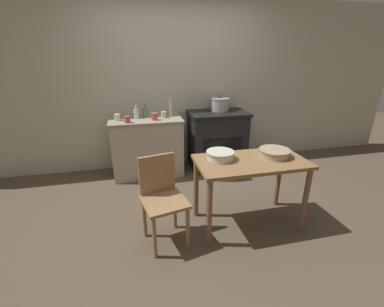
{
  "coord_description": "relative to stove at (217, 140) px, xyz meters",
  "views": [
    {
      "loc": [
        -0.7,
        -2.5,
        1.77
      ],
      "look_at": [
        0.0,
        0.48,
        0.57
      ],
      "focal_mm": 24.0,
      "sensor_mm": 36.0,
      "label": 1
    }
  ],
  "objects": [
    {
      "name": "ground_plane",
      "position": [
        -0.6,
        -1.26,
        -0.46
      ],
      "size": [
        14.0,
        14.0,
        0.0
      ],
      "primitive_type": "plane",
      "color": "brown"
    },
    {
      "name": "cup_center",
      "position": [
        -1.38,
        -0.21,
        0.46
      ],
      "size": [
        0.08,
        0.08,
        0.09
      ],
      "primitive_type": "cylinder",
      "color": "#B74C42",
      "rests_on": "counter_cabinet"
    },
    {
      "name": "cup_mid_right",
      "position": [
        -1.52,
        -0.05,
        0.46
      ],
      "size": [
        0.08,
        0.08,
        0.09
      ],
      "primitive_type": "cylinder",
      "color": "silver",
      "rests_on": "counter_cabinet"
    },
    {
      "name": "work_table",
      "position": [
        -0.16,
        -1.56,
        0.17
      ],
      "size": [
        1.12,
        0.6,
        0.75
      ],
      "color": "olive",
      "rests_on": "ground_plane"
    },
    {
      "name": "flour_sack",
      "position": [
        -0.01,
        -0.49,
        -0.25
      ],
      "size": [
        0.25,
        0.17,
        0.41
      ],
      "primitive_type": "cube",
      "color": "beige",
      "rests_on": "ground_plane"
    },
    {
      "name": "cup_center_right",
      "position": [
        -0.85,
        -0.03,
        0.46
      ],
      "size": [
        0.08,
        0.08,
        0.09
      ],
      "primitive_type": "cylinder",
      "color": "beige",
      "rests_on": "counter_cabinet"
    },
    {
      "name": "mixing_bowl_large",
      "position": [
        0.12,
        -1.52,
        0.34
      ],
      "size": [
        0.32,
        0.32,
        0.08
      ],
      "color": "tan",
      "rests_on": "work_table"
    },
    {
      "name": "mixing_bowl_small",
      "position": [
        -0.46,
        -1.46,
        0.34
      ],
      "size": [
        0.29,
        0.29,
        0.08
      ],
      "color": "silver",
      "rests_on": "work_table"
    },
    {
      "name": "bottle_far_left",
      "position": [
        -1.25,
        0.03,
        0.49
      ],
      "size": [
        0.08,
        0.08,
        0.19
      ],
      "color": "silver",
      "rests_on": "counter_cabinet"
    },
    {
      "name": "wall_back",
      "position": [
        -0.6,
        0.33,
        0.82
      ],
      "size": [
        8.0,
        0.07,
        2.55
      ],
      "color": "beige",
      "rests_on": "ground_plane"
    },
    {
      "name": "counter_cabinet",
      "position": [
        -1.12,
        -0.01,
        -0.02
      ],
      "size": [
        1.05,
        0.63,
        0.88
      ],
      "color": "#B2A893",
      "rests_on": "ground_plane"
    },
    {
      "name": "bottle_mid_left",
      "position": [
        -1.12,
        0.06,
        0.49
      ],
      "size": [
        0.08,
        0.08,
        0.19
      ],
      "color": "#517F5B",
      "rests_on": "counter_cabinet"
    },
    {
      "name": "bottle_left",
      "position": [
        -0.74,
        0.09,
        0.53
      ],
      "size": [
        0.06,
        0.06,
        0.3
      ],
      "color": "silver",
      "rests_on": "counter_cabinet"
    },
    {
      "name": "stove",
      "position": [
        0.0,
        0.0,
        0.0
      ],
      "size": [
        0.91,
        0.62,
        0.91
      ],
      "color": "black",
      "rests_on": "ground_plane"
    },
    {
      "name": "stock_pot",
      "position": [
        0.05,
        0.08,
        0.56
      ],
      "size": [
        0.31,
        0.31,
        0.23
      ],
      "color": "#A8A8AD",
      "rests_on": "stove"
    },
    {
      "name": "chair",
      "position": [
        -1.09,
        -1.6,
        0.02
      ],
      "size": [
        0.48,
        0.48,
        0.87
      ],
      "rotation": [
        0.0,
        0.0,
        0.21
      ],
      "color": "#997047",
      "rests_on": "ground_plane"
    },
    {
      "name": "cup_center_left",
      "position": [
        -1.0,
        -0.14,
        0.47
      ],
      "size": [
        0.09,
        0.09,
        0.1
      ],
      "primitive_type": "cylinder",
      "color": "#B74C42",
      "rests_on": "counter_cabinet"
    }
  ]
}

